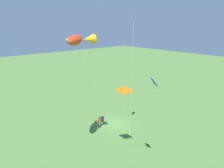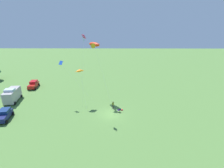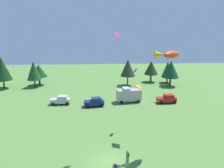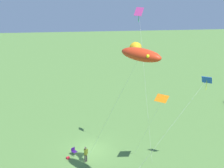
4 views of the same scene
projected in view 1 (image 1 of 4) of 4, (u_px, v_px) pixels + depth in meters
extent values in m
plane|color=#547F3B|center=(114.00, 124.00, 32.09)|extent=(160.00, 160.00, 0.00)
cylinder|color=#363232|center=(100.00, 125.00, 30.86)|extent=(0.14, 0.14, 0.85)
cylinder|color=#363232|center=(99.00, 125.00, 30.88)|extent=(0.14, 0.14, 0.85)
cylinder|color=#5B661B|center=(100.00, 120.00, 30.67)|extent=(0.48, 0.48, 0.62)
sphere|color=tan|center=(99.00, 117.00, 30.54)|extent=(0.24, 0.24, 0.24)
cylinder|color=#5B661B|center=(101.00, 120.00, 30.58)|extent=(0.16, 0.17, 0.56)
cylinder|color=#5B661B|center=(98.00, 120.00, 30.63)|extent=(0.13, 0.13, 0.55)
cube|color=#2D105D|center=(102.00, 119.00, 32.63)|extent=(0.68, 0.68, 0.04)
cube|color=#2D105D|center=(102.00, 118.00, 32.79)|extent=(0.35, 0.38, 0.40)
cylinder|color=#A5A8AD|center=(103.00, 121.00, 32.47)|extent=(0.03, 0.03, 0.42)
cylinder|color=#A5A8AD|center=(101.00, 121.00, 32.51)|extent=(0.03, 0.03, 0.42)
cylinder|color=#A5A8AD|center=(104.00, 120.00, 32.87)|extent=(0.03, 0.03, 0.42)
cylinder|color=#A5A8AD|center=(101.00, 120.00, 32.91)|extent=(0.03, 0.03, 0.42)
cube|color=red|center=(96.00, 121.00, 32.79)|extent=(0.36, 0.39, 0.22)
ellipsoid|color=red|center=(75.00, 40.00, 20.56)|extent=(3.38, 3.26, 1.02)
cone|color=gold|center=(89.00, 39.00, 21.58)|extent=(1.24, 1.03, 1.03)
sphere|color=yellow|center=(67.00, 40.00, 19.68)|extent=(0.25, 0.25, 0.25)
cylinder|color=silver|center=(91.00, 93.00, 25.84)|extent=(6.38, 4.20, 12.81)
cylinder|color=#4C3823|center=(101.00, 127.00, 31.12)|extent=(0.04, 0.04, 0.01)
cube|color=blue|center=(154.00, 82.00, 18.78)|extent=(0.95, 1.05, 0.73)
cylinder|color=yellow|center=(154.00, 88.00, 18.93)|extent=(0.04, 0.04, 0.89)
cylinder|color=silver|center=(124.00, 121.00, 22.32)|extent=(0.44, 6.66, 9.46)
cylinder|color=#4C3823|center=(103.00, 149.00, 25.87)|extent=(0.04, 0.04, 0.01)
cube|color=#D83F94|center=(134.00, 15.00, 23.53)|extent=(0.92, 0.91, 0.74)
cylinder|color=green|center=(134.00, 20.00, 23.67)|extent=(0.04, 0.04, 0.84)
cylinder|color=silver|center=(131.00, 85.00, 24.47)|extent=(1.87, 1.50, 15.20)
cylinder|color=#4C3823|center=(129.00, 151.00, 25.42)|extent=(0.04, 0.04, 0.01)
pyramid|color=orange|center=(124.00, 90.00, 22.03)|extent=(1.59, 1.74, 0.89)
cylinder|color=silver|center=(129.00, 118.00, 25.03)|extent=(3.56, 1.79, 7.67)
cylinder|color=#4C3823|center=(133.00, 140.00, 27.84)|extent=(0.04, 0.04, 0.01)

